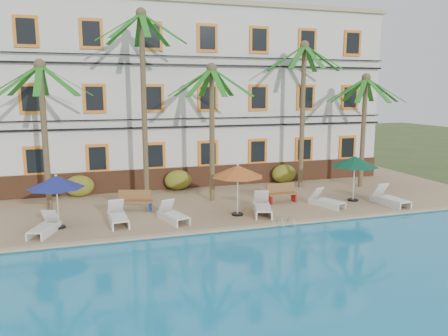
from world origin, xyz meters
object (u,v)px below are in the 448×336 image
object	(u,v)px
lounger_b	(118,216)
lounger_c	(173,215)
umbrella_red	(238,171)
bench_right	(282,193)
palm_e	(364,113)
bench_left	(136,200)
palm_c	(212,112)
umbrella_green	(355,162)
lounger_d	(262,207)
palm_b	(143,82)
palm_a	(43,114)
lounger_e	(326,201)
palm_d	(303,95)
lounger_f	(389,199)
lounger_a	(44,227)
pool_ladder	(286,225)

from	to	relation	value
lounger_b	lounger_c	size ratio (longest dim) A/B	1.03
umbrella_red	bench_right	world-z (taller)	umbrella_red
palm_e	bench_left	xyz separation A→B (m)	(-12.77, -1.36, -3.69)
palm_c	lounger_c	bearing A→B (deg)	-130.97
umbrella_green	lounger_d	size ratio (longest dim) A/B	1.09
palm_b	palm_a	bearing A→B (deg)	-170.86
lounger_e	umbrella_red	bearing A→B (deg)	-177.88
palm_d	lounger_f	world-z (taller)	palm_d
umbrella_green	lounger_f	world-z (taller)	umbrella_green
palm_e	lounger_b	xyz separation A→B (m)	(-13.70, -3.19, -3.86)
palm_a	lounger_e	bearing A→B (deg)	-12.98
lounger_a	lounger_e	world-z (taller)	same
palm_d	umbrella_red	distance (m)	7.47
lounger_a	pool_ladder	distance (m)	9.44
lounger_e	lounger_b	bearing A→B (deg)	179.48
umbrella_red	pool_ladder	bearing A→B (deg)	-54.00
pool_ladder	palm_b	bearing A→B (deg)	130.70
palm_d	lounger_f	distance (m)	7.19
lounger_d	palm_d	bearing A→B (deg)	46.95
lounger_c	pool_ladder	bearing A→B (deg)	-23.44
palm_d	palm_e	xyz separation A→B (m)	(3.37, -0.83, -1.00)
palm_e	lounger_c	xyz separation A→B (m)	(-11.48, -3.52, -3.88)
pool_ladder	bench_left	bearing A→B (deg)	144.20
palm_c	palm_e	distance (m)	8.98
umbrella_green	pool_ladder	size ratio (longest dim) A/B	3.10
lounger_e	lounger_a	bearing A→B (deg)	-178.07
palm_b	lounger_b	size ratio (longest dim) A/B	4.66
lounger_a	lounger_f	distance (m)	15.37
lounger_a	lounger_f	xyz separation A→B (m)	(15.37, -0.26, 0.04)
umbrella_red	palm_d	bearing A→B (deg)	39.29
lounger_b	lounger_e	size ratio (longest dim) A/B	1.07
lounger_e	lounger_f	bearing A→B (deg)	-12.75
lounger_f	bench_left	world-z (taller)	lounger_f
palm_b	bench_right	distance (m)	8.53
lounger_a	lounger_d	world-z (taller)	lounger_d
lounger_c	bench_left	xyz separation A→B (m)	(-1.29, 2.17, 0.19)
palm_c	lounger_e	bearing A→B (deg)	-28.83
palm_b	lounger_a	world-z (taller)	palm_b
lounger_c	bench_right	xyz separation A→B (m)	(5.67, 1.57, 0.19)
palm_c	lounger_a	xyz separation A→B (m)	(-7.51, -3.08, -4.10)
umbrella_green	palm_b	bearing A→B (deg)	162.81
umbrella_red	umbrella_green	world-z (taller)	umbrella_green
palm_e	lounger_e	xyz separation A→B (m)	(-4.11, -3.28, -3.89)
umbrella_red	bench_right	xyz separation A→B (m)	(2.79, 1.49, -1.48)
lounger_d	lounger_a	bearing A→B (deg)	-179.07
palm_a	pool_ladder	bearing A→B (deg)	-28.02
lounger_c	bench_right	distance (m)	5.89
lounger_c	pool_ladder	world-z (taller)	lounger_c
palm_e	lounger_e	world-z (taller)	palm_e
lounger_c	lounger_f	size ratio (longest dim) A/B	0.92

